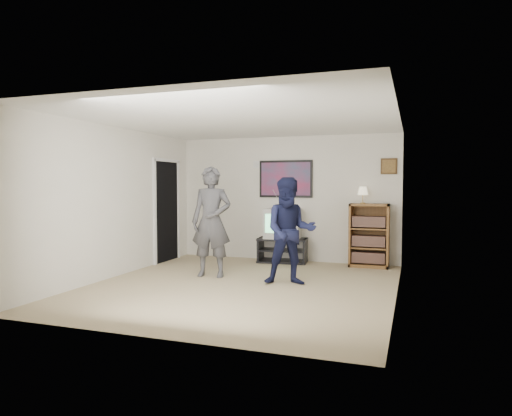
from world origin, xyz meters
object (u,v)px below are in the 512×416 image
Objects in this scene: media_stand at (283,250)px; bookshelf at (369,235)px; person_tall at (211,222)px; crt_television at (283,223)px; person_short at (290,231)px.

media_stand is 1.70m from bookshelf.
media_stand is 2.00m from person_tall.
person_short is at bearing -76.42° from crt_television.
person_tall reaches higher than crt_television.
media_stand is at bearing 91.96° from person_short.
media_stand is 0.55× the size of person_tall.
media_stand is 1.48× the size of crt_television.
person_tall is at bearing -118.65° from crt_television.
bookshelf reaches higher than crt_television.
person_tall is (-2.41, -1.78, 0.33)m from bookshelf.
person_short reaches higher than bookshelf.
bookshelf is at bearing -3.55° from crt_television.
person_tall is at bearing -143.46° from bookshelf.
bookshelf is at bearing 45.67° from person_short.
person_tall reaches higher than media_stand.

